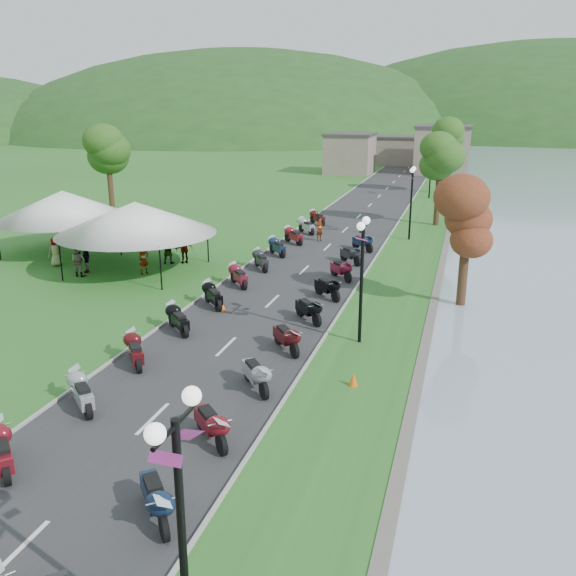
% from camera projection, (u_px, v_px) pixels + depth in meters
% --- Properties ---
extents(road, '(7.00, 120.00, 0.02)m').
position_uv_depth(road, '(345.00, 230.00, 46.24)').
color(road, '#313134').
rests_on(road, ground).
extents(hills_backdrop, '(360.00, 120.00, 76.00)m').
position_uv_depth(hills_backdrop, '(444.00, 132.00, 192.94)').
color(hills_backdrop, '#285621').
rests_on(hills_backdrop, ground).
extents(far_building, '(18.00, 16.00, 5.00)m').
position_uv_depth(far_building, '(394.00, 151.00, 87.31)').
color(far_building, gray).
rests_on(far_building, ground).
extents(moto_row_left, '(2.60, 47.83, 1.10)m').
position_uv_depth(moto_row_left, '(197.00, 307.00, 27.23)').
color(moto_row_left, '#331411').
rests_on(moto_row_left, ground).
extents(moto_row_right, '(2.60, 37.37, 1.10)m').
position_uv_depth(moto_row_right, '(285.00, 337.00, 23.73)').
color(moto_row_right, '#331411').
rests_on(moto_row_right, ground).
extents(streetlamp_near, '(1.40, 1.40, 5.00)m').
position_uv_depth(streetlamp_near, '(183.00, 547.00, 9.79)').
color(streetlamp_near, black).
rests_on(streetlamp_near, ground).
extents(vendor_tent_main, '(6.00, 6.00, 4.00)m').
position_uv_depth(vendor_tent_main, '(137.00, 237.00, 34.57)').
color(vendor_tent_main, white).
rests_on(vendor_tent_main, ground).
extents(vendor_tent_side, '(5.68, 5.68, 4.00)m').
position_uv_depth(vendor_tent_side, '(65.00, 222.00, 38.80)').
color(vendor_tent_side, white).
rests_on(vendor_tent_side, ground).
extents(tree_lakeside, '(2.31, 2.31, 6.42)m').
position_uv_depth(tree_lakeside, '(466.00, 239.00, 28.38)').
color(tree_lakeside, '#36661F').
rests_on(tree_lakeside, ground).
extents(pedestrian_a, '(0.69, 0.76, 1.71)m').
position_uv_depth(pedestrian_a, '(145.00, 274.00, 34.53)').
color(pedestrian_a, slate).
rests_on(pedestrian_a, ground).
extents(pedestrian_b, '(0.90, 0.57, 1.74)m').
position_uv_depth(pedestrian_b, '(80.00, 276.00, 34.12)').
color(pedestrian_b, slate).
rests_on(pedestrian_b, ground).
extents(pedestrian_c, '(1.23, 1.12, 1.84)m').
position_uv_depth(pedestrian_c, '(86.00, 273.00, 34.76)').
color(pedestrian_c, slate).
rests_on(pedestrian_c, ground).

